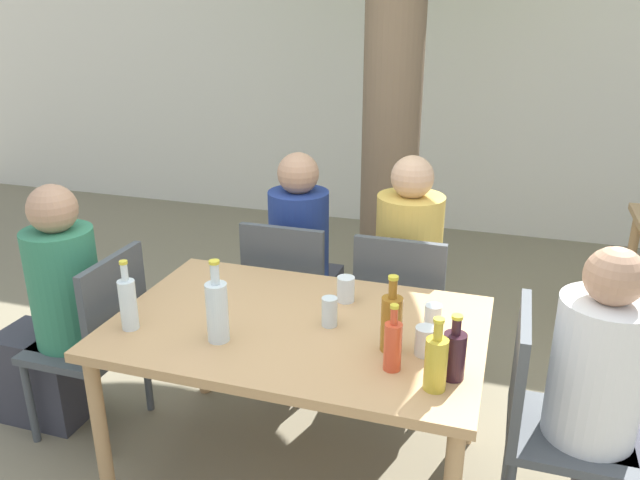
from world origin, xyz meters
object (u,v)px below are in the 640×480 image
patio_chair_2 (290,290)px  person_seated_2 (305,268)px  patio_chair_3 (401,305)px  person_seated_0 (55,322)px  soda_bottle_3 (393,345)px  drinking_glass_1 (433,314)px  drinking_glass_2 (346,289)px  oil_cruet_1 (436,362)px  patio_chair_0 (98,334)px  water_bottle_2 (128,303)px  amber_bottle_0 (391,322)px  water_bottle_4 (217,310)px  person_seated_1 (616,422)px  drinking_glass_3 (330,312)px  dining_table_front (298,339)px  person_seated_3 (409,279)px  patio_chair_1 (546,413)px  drinking_glass_0 (425,341)px  wine_bottle_5 (454,354)px

patio_chair_2 → person_seated_2: (0.00, 0.23, 0.03)m
patio_chair_3 → person_seated_0: bearing=25.3°
patio_chair_3 → soda_bottle_3: 0.99m
drinking_glass_1 → drinking_glass_2: 0.40m
drinking_glass_1 → person_seated_0: bearing=-174.6°
person_seated_2 → oil_cruet_1: size_ratio=4.68×
patio_chair_0 → water_bottle_2: bearing=56.2°
amber_bottle_0 → person_seated_2: bearing=123.8°
water_bottle_4 → drinking_glass_1: size_ratio=4.11×
patio_chair_2 → person_seated_0: 1.16m
person_seated_1 → drinking_glass_2: bearing=76.9°
water_bottle_2 → water_bottle_4: water_bottle_4 is taller
drinking_glass_3 → person_seated_0: bearing=-179.1°
drinking_glass_2 → dining_table_front: bearing=-117.5°
amber_bottle_0 → water_bottle_4: 0.65m
dining_table_front → drinking_glass_3: size_ratio=12.31×
patio_chair_0 → person_seated_3: bearing=126.6°
patio_chair_0 → patio_chair_1: size_ratio=1.00×
person_seated_2 → water_bottle_2: bearing=75.0°
patio_chair_1 → drinking_glass_0: size_ratio=8.31×
drinking_glass_1 → drinking_glass_2: bearing=166.9°
patio_chair_2 → patio_chair_1: bearing=150.7°
drinking_glass_0 → patio_chair_2: bearing=135.8°
drinking_glass_0 → drinking_glass_2: 0.52m
patio_chair_0 → drinking_glass_0: patio_chair_0 is taller
wine_bottle_5 → soda_bottle_3: bearing=-177.4°
person_seated_0 → wine_bottle_5: size_ratio=5.08×
drinking_glass_1 → water_bottle_2: bearing=-160.4°
patio_chair_3 → drinking_glass_0: patio_chair_3 is taller
patio_chair_1 → patio_chair_2: (-1.27, 0.71, 0.00)m
amber_bottle_0 → drinking_glass_3: 0.30m
water_bottle_4 → person_seated_2: bearing=92.8°
patio_chair_0 → drinking_glass_1: 1.53m
water_bottle_2 → drinking_glass_2: water_bottle_2 is taller
patio_chair_2 → dining_table_front: bearing=112.6°
oil_cruet_1 → drinking_glass_2: oil_cruet_1 is taller
patio_chair_2 → patio_chair_3: bearing=-180.0°
patio_chair_1 → patio_chair_3: bearing=43.6°
dining_table_front → person_seated_0: 1.22m
amber_bottle_0 → patio_chair_3: bearing=97.2°
person_seated_2 → drinking_glass_1: 1.16m
person_seated_3 → drinking_glass_3: bearing=79.6°
patio_chair_2 → wine_bottle_5: wine_bottle_5 is taller
drinking_glass_0 → person_seated_3: bearing=102.5°
wine_bottle_5 → oil_cruet_1: bearing=-120.8°
dining_table_front → person_seated_0: person_seated_0 is taller
patio_chair_2 → drinking_glass_3: 0.86m
person_seated_1 → wine_bottle_5: person_seated_1 is taller
amber_bottle_0 → water_bottle_2: amber_bottle_0 is taller
patio_chair_0 → person_seated_3: person_seated_3 is taller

